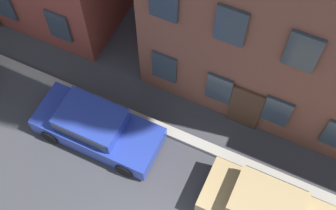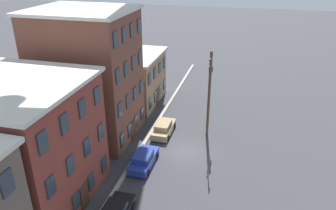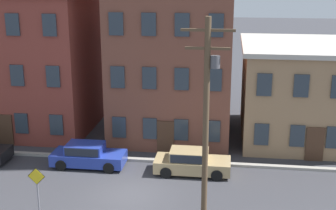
% 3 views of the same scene
% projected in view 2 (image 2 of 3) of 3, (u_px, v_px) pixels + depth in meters
% --- Properties ---
extents(ground_plane, '(200.00, 200.00, 0.00)m').
position_uv_depth(ground_plane, '(185.00, 152.00, 33.31)').
color(ground_plane, '#38383D').
extents(kerb_strip, '(56.00, 0.36, 0.16)m').
position_uv_depth(kerb_strip, '(143.00, 145.00, 34.32)').
color(kerb_strip, '#9E998E').
rests_on(kerb_strip, ground_plane).
extents(apartment_midblock, '(10.20, 9.82, 10.11)m').
position_uv_depth(apartment_midblock, '(23.00, 145.00, 24.95)').
color(apartment_midblock, brown).
rests_on(apartment_midblock, ground_plane).
extents(apartment_far, '(8.60, 9.75, 13.60)m').
position_uv_depth(apartment_far, '(88.00, 76.00, 33.79)').
color(apartment_far, brown).
rests_on(apartment_far, ground_plane).
extents(apartment_annex, '(9.24, 9.66, 6.68)m').
position_uv_depth(apartment_annex, '(124.00, 78.00, 43.42)').
color(apartment_annex, '#9E7A56').
rests_on(apartment_annex, ground_plane).
extents(car_blue, '(4.40, 1.92, 1.43)m').
position_uv_depth(car_blue, '(143.00, 159.00, 30.80)').
color(car_blue, '#233899').
rests_on(car_blue, ground_plane).
extents(car_tan, '(4.40, 1.92, 1.43)m').
position_uv_depth(car_tan, '(163.00, 128.00, 36.28)').
color(car_tan, tan).
rests_on(car_tan, ground_plane).
extents(caution_sign, '(0.86, 0.08, 2.57)m').
position_uv_depth(caution_sign, '(209.00, 163.00, 28.52)').
color(caution_sign, slate).
rests_on(caution_sign, ground_plane).
extents(utility_pole, '(2.40, 0.44, 9.54)m').
position_uv_depth(utility_pole, '(209.00, 90.00, 34.18)').
color(utility_pole, brown).
rests_on(utility_pole, ground_plane).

